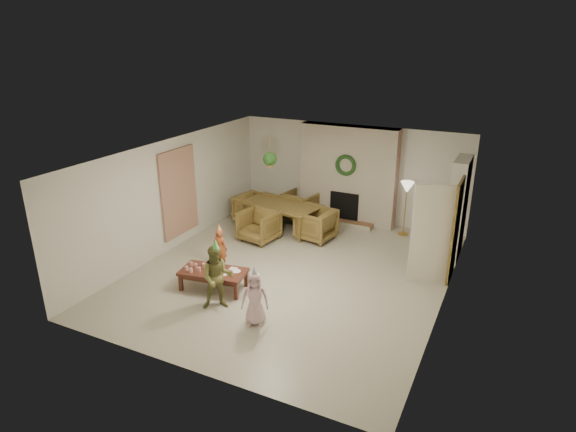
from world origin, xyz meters
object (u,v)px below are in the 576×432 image
Objects in this scene: child_red at (220,248)px; child_plaid at (217,278)px; dining_table at (280,217)px; coffee_table_top at (213,272)px; dining_chair_far at (299,206)px; dining_chair_right at (316,224)px; child_pink at (255,298)px; dining_chair_left at (254,209)px; dining_chair_near at (259,226)px.

child_plaid reaches higher than child_red.
coffee_table_top is (0.22, -3.27, 0.02)m from dining_table.
dining_chair_far is 0.69× the size of child_plaid.
child_pink reaches higher than dining_chair_right.
dining_chair_left is at bearing 180.00° from dining_table.
coffee_table_top is (-0.82, -3.09, -0.02)m from dining_chair_right.
dining_chair_far is at bearing -45.00° from dining_chair_left.
child_pink is at bearing -36.77° from coffee_table_top.
child_red is at bearing -155.79° from dining_chair_left.
dining_chair_near is 0.66× the size of coffee_table_top.
child_pink is at bearing 16.97° from dining_chair_right.
child_plaid is (0.69, -3.81, 0.26)m from dining_table.
child_pink reaches higher than dining_chair_near.
dining_chair_right is (1.04, -0.18, 0.04)m from dining_table.
dining_chair_near is (-0.14, -0.83, 0.04)m from dining_table.
dining_chair_far is at bearing 90.00° from dining_table.
dining_chair_near is 3.10m from child_plaid.
dining_chair_near is 1.20m from dining_chair_left.
child_pink reaches higher than dining_table.
dining_chair_left is at bearing -90.00° from dining_chair_right.
dining_chair_right is at bearing 141.34° from dining_chair_far.
dining_chair_left is (-0.69, 0.98, 0.00)m from dining_chair_near.
dining_chair_near is 1.69m from dining_chair_far.
dining_chair_right is 3.66m from child_plaid.
dining_table is at bearing 65.75° from child_plaid.
coffee_table_top is at bearing 100.74° from dining_chair_far.
child_plaid is 1.27× the size of child_pink.
child_red is 1.62m from child_plaid.
dining_table is 0.85m from dining_chair_near.
dining_chair_right is 3.20m from coffee_table_top.
dining_chair_right is at bearing -118.56° from child_red.
child_plaid reaches higher than child_pink.
dining_table is 2.23× the size of child_red.
dining_chair_near is 3.54m from child_pink.
dining_chair_right is (0.90, -1.01, 0.00)m from dining_chair_far.
coffee_table_top is 1.33× the size of child_pink.
dining_chair_left is at bearing 135.00° from dining_chair_near.
dining_chair_far reaches higher than coffee_table_top.
dining_table is at bearing 87.34° from child_pink.
child_red is (-0.16, -2.44, 0.09)m from dining_table.
child_plaid is at bearing 4.05° from dining_chair_right.
coffee_table_top is (0.36, -2.44, -0.02)m from dining_chair_near.
dining_chair_near reaches higher than coffee_table_top.
dining_chair_near is 0.95× the size of child_red.
coffee_table_top is (1.06, -3.41, -0.02)m from dining_chair_left.
dining_chair_right is at bearing 38.66° from dining_chair_near.
dining_chair_near is at bearing 90.00° from dining_chair_far.
dining_chair_left is (-0.98, -0.69, 0.00)m from dining_chair_far.
child_plaid is at bearing -70.13° from dining_table.
dining_chair_near is at bearing 94.36° from child_pink.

